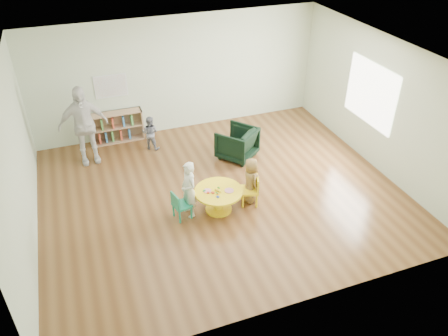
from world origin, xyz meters
name	(u,v)px	position (x,y,z in m)	size (l,w,h in m)	color
room	(221,107)	(0.01, 0.00, 1.89)	(7.10, 7.00, 2.80)	brown
activity_table	(219,197)	(-0.23, -0.51, 0.31)	(0.91, 0.91, 0.50)	yellow
kid_chair_left	(180,205)	(-0.98, -0.50, 0.30)	(0.37, 0.37, 0.57)	#188761
kid_chair_right	(252,189)	(0.44, -0.54, 0.33)	(0.42, 0.42, 0.61)	yellow
bookshelf	(117,127)	(-1.61, 2.86, 0.37)	(1.20, 0.30, 0.75)	#A57D5B
alphabet_poster	(111,86)	(-1.60, 2.98, 1.35)	(0.74, 0.01, 0.54)	white
armchair	(237,143)	(0.80, 1.16, 0.36)	(0.76, 0.78, 0.71)	black
child_left	(189,190)	(-0.78, -0.44, 0.56)	(0.41, 0.27, 1.13)	silver
child_right	(251,181)	(0.44, -0.45, 0.48)	(0.46, 0.30, 0.95)	gold
toddler	(150,133)	(-0.94, 2.21, 0.41)	(0.40, 0.31, 0.82)	#18223D
adult_caretaker	(83,126)	(-2.36, 2.13, 0.89)	(1.04, 0.43, 1.78)	silver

